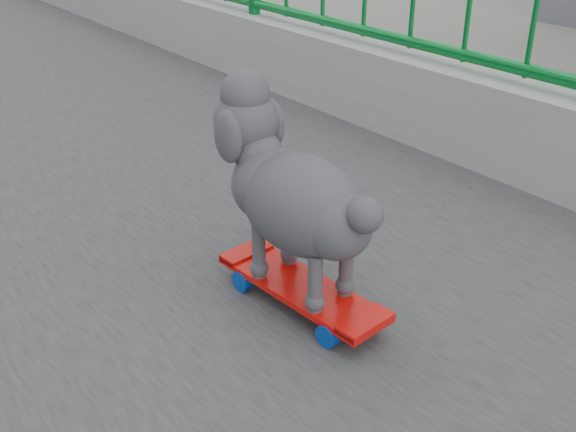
{
  "coord_description": "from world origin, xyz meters",
  "views": [
    {
      "loc": [
        -0.49,
        -2.71,
        7.93
      ],
      "look_at": [
        0.34,
        -1.64,
        7.22
      ],
      "focal_mm": 42.0,
      "sensor_mm": 36.0,
      "label": 1
    }
  ],
  "objects": [
    {
      "name": "poodle",
      "position": [
        0.33,
        -1.66,
        7.29
      ],
      "size": [
        0.24,
        0.51,
        0.43
      ],
      "rotation": [
        0.0,
        0.0,
        0.08
      ],
      "color": "#312F34",
      "rests_on": "skateboard"
    },
    {
      "name": "skateboard",
      "position": [
        0.34,
        -1.69,
        7.05
      ],
      "size": [
        0.17,
        0.47,
        0.06
      ],
      "rotation": [
        0.0,
        0.0,
        0.08
      ],
      "color": "red",
      "rests_on": "footbridge"
    }
  ]
}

